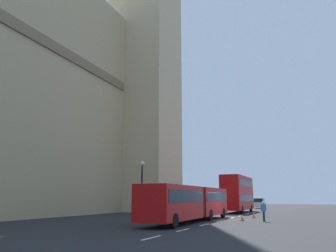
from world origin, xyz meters
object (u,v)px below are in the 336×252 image
at_px(street_lamp, 142,186).
at_px(pedestrian_near_cones, 264,211).
at_px(double_decker_bus, 238,192).
at_px(traffic_cone_middle, 254,215).
at_px(articulated_bus, 190,201).
at_px(traffic_cone_west, 242,218).
at_px(sedan_lead, 259,203).

relative_size(street_lamp, pedestrian_near_cones, 3.12).
height_order(double_decker_bus, traffic_cone_middle, double_decker_bus).
bearing_deg(articulated_bus, pedestrian_near_cones, -65.05).
bearing_deg(double_decker_bus, articulated_bus, -179.99).
distance_m(articulated_bus, pedestrian_near_cones, 6.34).
bearing_deg(traffic_cone_west, street_lamp, 110.76).
bearing_deg(double_decker_bus, sedan_lead, -0.27).
distance_m(street_lamp, pedestrian_near_cones, 10.85).
bearing_deg(traffic_cone_middle, pedestrian_near_cones, -161.44).
bearing_deg(pedestrian_near_cones, sedan_lead, 8.66).
bearing_deg(articulated_bus, double_decker_bus, 0.01).
height_order(articulated_bus, pedestrian_near_cones, articulated_bus).
bearing_deg(pedestrian_near_cones, traffic_cone_west, 85.47).
xyz_separation_m(traffic_cone_middle, street_lamp, (-7.87, 8.57, 2.77)).
distance_m(double_decker_bus, traffic_cone_middle, 13.38).
distance_m(double_decker_bus, traffic_cone_west, 17.81).
distance_m(traffic_cone_west, pedestrian_near_cones, 1.98).
distance_m(sedan_lead, traffic_cone_west, 36.87).
distance_m(traffic_cone_west, traffic_cone_middle, 4.71).
xyz_separation_m(articulated_bus, pedestrian_near_cones, (2.65, -5.70, -0.83)).
relative_size(traffic_cone_middle, street_lamp, 0.11).
xyz_separation_m(traffic_cone_west, traffic_cone_middle, (4.71, -0.24, 0.00)).
xyz_separation_m(double_decker_bus, sedan_lead, (19.45, -0.09, -1.80)).
distance_m(articulated_bus, double_decker_bus, 20.05).
xyz_separation_m(sedan_lead, pedestrian_near_cones, (-36.82, -5.61, -0.00)).
bearing_deg(street_lamp, sedan_lead, -6.58).
height_order(street_lamp, pedestrian_near_cones, street_lamp).
bearing_deg(traffic_cone_west, double_decker_bus, 12.52).
relative_size(traffic_cone_middle, pedestrian_near_cones, 0.34).
bearing_deg(articulated_bus, traffic_cone_middle, -28.43).
distance_m(articulated_bus, sedan_lead, 39.48).
bearing_deg(traffic_cone_west, traffic_cone_middle, -2.96).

